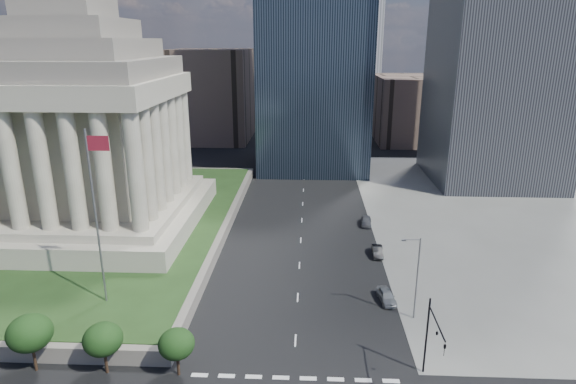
# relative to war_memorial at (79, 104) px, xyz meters

# --- Properties ---
(ground) EXTENTS (500.00, 500.00, 0.00)m
(ground) POSITION_rel_war_memorial_xyz_m (34.00, 52.00, -21.40)
(ground) COLOR black
(ground) RESTS_ON ground
(sidewalk_ne) EXTENTS (68.00, 90.00, 0.03)m
(sidewalk_ne) POSITION_rel_war_memorial_xyz_m (80.00, 12.00, -21.38)
(sidewalk_ne) COLOR slate
(sidewalk_ne) RESTS_ON ground
(plaza_terrace) EXTENTS (66.00, 70.00, 1.80)m
(plaza_terrace) POSITION_rel_war_memorial_xyz_m (-11.00, 2.00, -20.50)
(plaza_terrace) COLOR #615B53
(plaza_terrace) RESTS_ON ground
(plaza_lawn) EXTENTS (64.00, 68.00, 0.10)m
(plaza_lawn) POSITION_rel_war_memorial_xyz_m (-11.00, 2.00, -19.55)
(plaza_lawn) COLOR #203817
(plaza_lawn) RESTS_ON plaza_terrace
(war_memorial) EXTENTS (34.00, 34.00, 39.00)m
(war_memorial) POSITION_rel_war_memorial_xyz_m (0.00, 0.00, 0.00)
(war_memorial) COLOR gray
(war_memorial) RESTS_ON plaza_lawn
(flagpole) EXTENTS (2.52, 0.24, 20.00)m
(flagpole) POSITION_rel_war_memorial_xyz_m (12.17, -24.00, -8.29)
(flagpole) COLOR slate
(flagpole) RESTS_ON plaza_lawn
(midrise_glass) EXTENTS (26.00, 26.00, 60.00)m
(midrise_glass) POSITION_rel_war_memorial_xyz_m (36.00, 47.00, 8.60)
(midrise_glass) COLOR black
(midrise_glass) RESTS_ON ground
(building_filler_ne) EXTENTS (20.00, 30.00, 20.00)m
(building_filler_ne) POSITION_rel_war_memorial_xyz_m (66.00, 82.00, -11.40)
(building_filler_ne) COLOR #4F3F36
(building_filler_ne) RESTS_ON ground
(building_filler_nw) EXTENTS (24.00, 30.00, 28.00)m
(building_filler_nw) POSITION_rel_war_memorial_xyz_m (4.00, 82.00, -7.40)
(building_filler_nw) COLOR #4F3F36
(building_filler_nw) RESTS_ON ground
(traffic_signal_ne) EXTENTS (0.30, 5.74, 8.00)m
(traffic_signal_ne) POSITION_rel_war_memorial_xyz_m (46.50, -34.30, -16.15)
(traffic_signal_ne) COLOR black
(traffic_signal_ne) RESTS_ON ground
(street_lamp_north) EXTENTS (2.13, 0.22, 10.00)m
(street_lamp_north) POSITION_rel_war_memorial_xyz_m (47.33, -23.00, -15.74)
(street_lamp_north) COLOR slate
(street_lamp_north) RESTS_ON ground
(parked_sedan_near) EXTENTS (4.51, 2.32, 1.47)m
(parked_sedan_near) POSITION_rel_war_memorial_xyz_m (44.89, -19.39, -20.67)
(parked_sedan_near) COLOR gray
(parked_sedan_near) RESTS_ON ground
(parked_sedan_mid) EXTENTS (1.64, 4.22, 1.37)m
(parked_sedan_mid) POSITION_rel_war_memorial_xyz_m (45.50, -6.20, -20.71)
(parked_sedan_mid) COLOR black
(parked_sedan_mid) RESTS_ON ground
(parked_sedan_far) EXTENTS (2.16, 4.49, 1.48)m
(parked_sedan_far) POSITION_rel_war_memorial_xyz_m (45.16, 6.14, -20.66)
(parked_sedan_far) COLOR #505257
(parked_sedan_far) RESTS_ON ground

